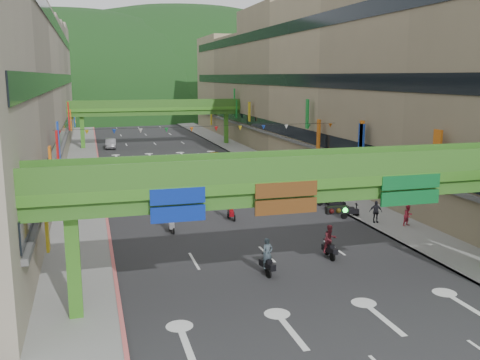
% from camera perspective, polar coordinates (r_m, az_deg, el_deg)
% --- Properties ---
extents(ground, '(320.00, 320.00, 0.00)m').
position_cam_1_polar(ground, '(22.79, 13.02, -17.24)').
color(ground, black).
rests_on(ground, ground).
extents(road_slab, '(18.00, 140.00, 0.02)m').
position_cam_1_polar(road_slab, '(69.02, -7.26, 2.06)').
color(road_slab, '#28282B').
rests_on(road_slab, ground).
extents(sidewalk_left, '(4.00, 140.00, 0.15)m').
position_cam_1_polar(sidewalk_left, '(68.28, -16.43, 1.65)').
color(sidewalk_left, gray).
rests_on(sidewalk_left, ground).
extents(sidewalk_right, '(4.00, 140.00, 0.15)m').
position_cam_1_polar(sidewalk_right, '(71.44, 1.50, 2.50)').
color(sidewalk_right, gray).
rests_on(sidewalk_right, ground).
extents(curb_left, '(0.20, 140.00, 0.18)m').
position_cam_1_polar(curb_left, '(68.28, -14.83, 1.75)').
color(curb_left, '#CC5959').
rests_on(curb_left, ground).
extents(curb_right, '(0.20, 140.00, 0.18)m').
position_cam_1_polar(curb_right, '(70.90, 0.03, 2.45)').
color(curb_right, gray).
rests_on(curb_right, ground).
extents(building_row_left, '(12.80, 95.00, 19.00)m').
position_cam_1_polar(building_row_left, '(68.04, -23.63, 9.10)').
color(building_row_left, '#9E937F').
rests_on(building_row_left, ground).
extents(building_row_right, '(12.80, 95.00, 19.00)m').
position_cam_1_polar(building_row_right, '(73.41, 7.55, 9.99)').
color(building_row_right, gray).
rests_on(building_row_right, ground).
extents(overpass_near, '(28.00, 12.27, 7.10)m').
position_cam_1_polar(overpass_near, '(25.91, 9.63, -1.34)').
color(overpass_near, '#4C9E2D').
rests_on(overpass_near, ground).
extents(overpass_far, '(28.00, 2.20, 7.10)m').
position_cam_1_polar(overpass_far, '(83.22, -8.92, 7.28)').
color(overpass_far, '#4C9E2D').
rests_on(overpass_far, ground).
extents(hill_left, '(168.00, 140.00, 112.00)m').
position_cam_1_polar(hill_left, '(177.83, -17.52, 7.10)').
color(hill_left, '#1C4419').
rests_on(hill_left, ground).
extents(hill_right, '(208.00, 176.00, 128.00)m').
position_cam_1_polar(hill_right, '(200.81, -5.79, 7.95)').
color(hill_right, '#1C4419').
rests_on(hill_right, ground).
extents(bunting_string, '(26.00, 0.36, 0.47)m').
position_cam_1_polar(bunting_string, '(48.72, -3.86, 5.45)').
color(bunting_string, black).
rests_on(bunting_string, ground).
extents(scooter_rider_near, '(0.73, 1.59, 2.06)m').
position_cam_1_polar(scooter_rider_near, '(29.44, 2.94, -8.27)').
color(scooter_rider_near, black).
rests_on(scooter_rider_near, ground).
extents(scooter_rider_mid, '(0.91, 1.60, 2.05)m').
position_cam_1_polar(scooter_rider_mid, '(32.34, 9.58, -6.45)').
color(scooter_rider_mid, black).
rests_on(scooter_rider_mid, ground).
extents(scooter_rider_left, '(1.00, 1.60, 1.99)m').
position_cam_1_polar(scooter_rider_left, '(37.43, -7.33, -4.06)').
color(scooter_rider_left, gray).
rests_on(scooter_rider_left, ground).
extents(scooter_rider_far, '(0.85, 1.58, 1.91)m').
position_cam_1_polar(scooter_rider_far, '(40.30, -0.93, -2.94)').
color(scooter_rider_far, maroon).
rests_on(scooter_rider_far, ground).
extents(parked_scooter_row, '(1.60, 9.40, 1.08)m').
position_cam_1_polar(parked_scooter_row, '(45.43, 9.14, -2.03)').
color(parked_scooter_row, black).
rests_on(parked_scooter_row, ground).
extents(car_silver, '(1.73, 4.42, 1.43)m').
position_cam_1_polar(car_silver, '(82.53, -13.61, 3.80)').
color(car_silver, gray).
rests_on(car_silver, ground).
extents(car_yellow, '(2.34, 4.47, 1.45)m').
position_cam_1_polar(car_yellow, '(66.08, -2.72, 2.36)').
color(car_yellow, '#CB930F').
rests_on(car_yellow, ground).
extents(pedestrian_red, '(0.86, 0.74, 1.52)m').
position_cam_1_polar(pedestrian_red, '(40.04, 17.48, -3.84)').
color(pedestrian_red, '#C52C42').
rests_on(pedestrian_red, ground).
extents(pedestrian_dark, '(1.01, 0.59, 1.61)m').
position_cam_1_polar(pedestrian_dark, '(40.31, 14.26, -3.50)').
color(pedestrian_dark, black).
rests_on(pedestrian_dark, ground).
extents(pedestrian_blue, '(0.89, 0.71, 1.65)m').
position_cam_1_polar(pedestrian_blue, '(53.27, 9.15, 0.24)').
color(pedestrian_blue, navy).
rests_on(pedestrian_blue, ground).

